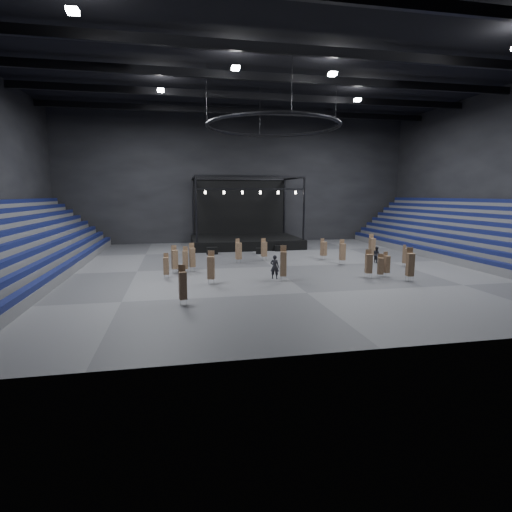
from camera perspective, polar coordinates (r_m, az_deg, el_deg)
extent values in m
plane|color=#49494B|center=(38.29, 2.33, -1.54)|extent=(50.00, 50.00, 0.00)
cube|color=black|center=(39.29, 2.51, 25.25)|extent=(50.00, 42.00, 0.20)
cube|color=black|center=(58.34, -2.50, 10.88)|extent=(50.00, 0.20, 18.00)
cube|color=black|center=(18.07, 18.79, 15.17)|extent=(50.00, 0.20, 18.00)
cube|color=black|center=(49.89, 32.06, 9.93)|extent=(0.20, 42.00, 18.00)
cube|color=#525255|center=(39.27, -29.68, -1.88)|extent=(7.20, 40.00, 0.75)
cube|color=#0C1339|center=(38.25, -25.08, -0.93)|extent=(0.59, 40.00, 0.40)
cube|color=#525255|center=(39.36, -30.35, -1.35)|extent=(6.30, 40.00, 1.50)
cube|color=#0C1339|center=(38.38, -26.46, 0.14)|extent=(0.59, 40.00, 0.40)
cube|color=#525255|center=(39.46, -31.00, -0.83)|extent=(5.40, 40.00, 2.25)
cube|color=#0C1339|center=(38.53, -27.82, 1.20)|extent=(0.59, 40.00, 0.40)
cube|color=#525255|center=(39.56, -31.66, -0.31)|extent=(4.50, 40.00, 3.00)
cube|color=#0C1339|center=(38.72, -29.18, 2.25)|extent=(0.59, 40.00, 0.40)
cube|color=#525255|center=(39.67, -32.31, 0.21)|extent=(3.60, 40.00, 3.75)
cube|color=#0C1339|center=(38.95, -30.52, 3.29)|extent=(0.59, 40.00, 0.40)
cube|color=#0C1339|center=(39.21, -31.85, 4.32)|extent=(0.59, 40.00, 0.40)
cube|color=#525255|center=(47.92, 28.08, -0.03)|extent=(7.20, 40.00, 0.75)
cube|color=#0C1339|center=(45.84, 24.94, 0.56)|extent=(0.59, 40.00, 0.40)
cube|color=#525255|center=(48.15, 28.53, 0.43)|extent=(6.30, 40.00, 1.50)
cube|color=#0C1339|center=(46.29, 25.90, 1.50)|extent=(0.59, 40.00, 0.40)
cube|color=#525255|center=(48.40, 28.97, 0.88)|extent=(5.40, 40.00, 2.25)
cube|color=#0C1339|center=(46.76, 26.85, 2.43)|extent=(0.59, 40.00, 0.40)
cube|color=#525255|center=(48.64, 29.41, 1.33)|extent=(4.50, 40.00, 3.00)
cube|color=#0C1339|center=(47.25, 27.77, 3.34)|extent=(0.59, 40.00, 0.40)
cube|color=#525255|center=(48.90, 29.84, 1.77)|extent=(3.60, 40.00, 3.75)
cube|color=#0C1339|center=(47.77, 28.68, 4.22)|extent=(0.59, 40.00, 0.40)
cube|color=#525255|center=(49.16, 30.27, 2.21)|extent=(2.70, 40.00, 4.50)
cube|color=#0C1339|center=(48.31, 29.57, 5.09)|extent=(0.59, 40.00, 0.40)
cube|color=#525255|center=(49.42, 30.70, 2.64)|extent=(1.80, 40.00, 5.25)
cube|color=#0C1339|center=(48.87, 30.44, 5.93)|extent=(0.59, 40.00, 0.40)
cube|color=#525255|center=(49.69, 31.12, 3.07)|extent=(0.90, 40.00, 6.00)
cube|color=#0C1339|center=(49.46, 31.30, 6.76)|extent=(0.59, 40.00, 0.40)
cube|color=black|center=(53.24, -1.55, 2.03)|extent=(14.00, 10.00, 1.20)
cube|color=black|center=(57.63, -2.37, 7.13)|extent=(13.30, 0.30, 8.00)
cylinder|color=black|center=(47.62, -8.54, 6.57)|extent=(0.24, 0.24, 7.80)
cylinder|color=black|center=(56.80, -8.98, 6.90)|extent=(0.24, 0.24, 7.80)
cylinder|color=black|center=(50.00, 6.85, 6.71)|extent=(0.24, 0.24, 7.80)
cylinder|color=black|center=(58.81, 4.07, 7.05)|extent=(0.24, 0.24, 7.80)
cube|color=black|center=(48.39, -0.66, 11.32)|extent=(13.40, 0.25, 0.25)
cube|color=black|center=(57.45, -2.36, 10.91)|extent=(13.40, 0.25, 0.25)
cube|color=black|center=(48.35, -0.66, 9.54)|extent=(13.40, 0.20, 0.20)
cylinder|color=white|center=(47.65, -7.26, 9.01)|extent=(0.24, 0.24, 0.35)
cylinder|color=white|center=(47.85, -4.60, 9.05)|extent=(0.24, 0.24, 0.35)
cylinder|color=white|center=(48.15, -1.96, 9.07)|extent=(0.24, 0.24, 0.35)
cylinder|color=white|center=(48.55, 0.63, 9.07)|extent=(0.24, 0.24, 0.35)
cylinder|color=white|center=(49.05, 3.18, 9.05)|extent=(0.24, 0.24, 0.35)
cylinder|color=white|center=(49.64, 5.67, 9.02)|extent=(0.24, 0.24, 0.35)
torus|color=black|center=(38.18, 2.46, 18.04)|extent=(12.30, 12.30, 0.30)
cylinder|color=black|center=(40.45, 11.37, 20.96)|extent=(0.04, 0.04, 5.00)
cylinder|color=black|center=(44.39, 0.55, 20.01)|extent=(0.04, 0.04, 5.00)
cylinder|color=black|center=(37.75, -7.10, 21.96)|extent=(0.04, 0.04, 5.00)
cylinder|color=black|center=(33.03, 5.16, 23.93)|extent=(0.04, 0.04, 5.00)
cube|color=black|center=(32.60, 5.76, 27.25)|extent=(49.00, 0.35, 0.70)
cube|color=black|center=(39.07, 2.50, 24.13)|extent=(49.00, 0.35, 0.70)
cube|color=black|center=(45.70, 0.28, 21.86)|extent=(49.00, 0.35, 0.70)
cube|color=black|center=(53.39, -1.53, 19.95)|extent=(49.00, 0.35, 0.70)
cube|color=white|center=(27.00, -24.73, 29.20)|extent=(0.60, 0.60, 0.25)
cube|color=white|center=(41.80, -13.47, 22.03)|extent=(0.60, 0.60, 0.25)
cube|color=white|center=(45.82, 14.32, 20.80)|extent=(0.60, 0.60, 0.25)
cube|color=white|center=(34.40, -2.94, 25.23)|extent=(0.60, 0.60, 0.25)
cube|color=white|center=(36.39, 10.86, 24.17)|extent=(0.60, 0.60, 0.25)
cube|color=black|center=(46.38, -6.28, 0.75)|extent=(1.32, 0.77, 0.83)
cube|color=black|center=(46.43, 0.64, 0.73)|extent=(1.15, 0.72, 0.71)
cube|color=black|center=(48.78, 3.34, 1.11)|extent=(1.07, 0.54, 0.71)
cylinder|color=silver|center=(34.14, 15.58, -2.76)|extent=(0.03, 0.03, 0.42)
cylinder|color=silver|center=(34.49, 15.29, -2.64)|extent=(0.03, 0.03, 0.42)
cylinder|color=silver|center=(34.32, 16.18, -2.73)|extent=(0.03, 0.03, 0.42)
cylinder|color=silver|center=(34.67, 15.88, -2.60)|extent=(0.03, 0.03, 0.42)
cube|color=#8B6B4D|center=(34.23, 15.80, -1.06)|extent=(0.58, 0.58, 1.56)
cube|color=#8B6B4D|center=(34.31, 15.74, 0.20)|extent=(0.49, 0.14, 0.86)
cylinder|color=silver|center=(35.07, 17.97, -2.62)|extent=(0.03, 0.03, 0.36)
cylinder|color=silver|center=(35.37, 17.70, -2.52)|extent=(0.03, 0.03, 0.36)
cylinder|color=silver|center=(35.24, 18.46, -2.59)|extent=(0.03, 0.03, 0.36)
cylinder|color=silver|center=(35.53, 18.19, -2.49)|extent=(0.03, 0.03, 0.36)
cube|color=#8B6B4D|center=(35.14, 18.15, -1.13)|extent=(0.51, 0.51, 1.42)
cube|color=#8B6B4D|center=(35.17, 18.01, -0.03)|extent=(0.41, 0.14, 0.78)
cylinder|color=silver|center=(30.76, -6.76, -3.74)|extent=(0.03, 0.03, 0.43)
cylinder|color=silver|center=(31.16, -6.82, -3.58)|extent=(0.03, 0.03, 0.43)
cylinder|color=silver|center=(30.80, -6.01, -3.71)|extent=(0.03, 0.03, 0.43)
cylinder|color=silver|center=(31.19, -6.08, -3.55)|extent=(0.03, 0.03, 0.43)
cube|color=#8B6B4D|center=(30.76, -6.45, -1.67)|extent=(0.62, 0.62, 1.74)
cube|color=#8B6B4D|center=(30.84, -6.41, -0.10)|extent=(0.49, 0.18, 0.96)
cylinder|color=silver|center=(35.56, -11.80, -2.18)|extent=(0.03, 0.03, 0.41)
cylinder|color=silver|center=(35.94, -11.79, -2.07)|extent=(0.03, 0.03, 0.41)
cylinder|color=silver|center=(35.56, -11.18, -2.17)|extent=(0.03, 0.03, 0.41)
cylinder|color=silver|center=(35.94, -11.18, -2.05)|extent=(0.03, 0.03, 0.41)
cube|color=#8B6B4D|center=(35.57, -11.54, -0.49)|extent=(0.59, 0.59, 1.65)
cube|color=#8B6B4D|center=(35.65, -11.66, 0.79)|extent=(0.47, 0.18, 0.91)
cylinder|color=silver|center=(25.34, -10.75, -6.62)|extent=(0.03, 0.03, 0.38)
cylinder|color=silver|center=(25.69, -10.76, -6.40)|extent=(0.03, 0.03, 0.38)
cylinder|color=silver|center=(25.35, -9.93, -6.59)|extent=(0.03, 0.03, 0.38)
cylinder|color=silver|center=(25.69, -9.95, -6.38)|extent=(0.03, 0.03, 0.38)
cube|color=#8B6B4D|center=(25.26, -10.41, -4.18)|extent=(0.52, 0.52, 1.74)
cube|color=#8B6B4D|center=(25.28, -10.54, -2.28)|extent=(0.44, 0.12, 0.96)
cylinder|color=silver|center=(33.51, -12.96, -2.94)|extent=(0.03, 0.03, 0.35)
cylinder|color=silver|center=(33.84, -12.94, -2.83)|extent=(0.03, 0.03, 0.35)
cylinder|color=silver|center=(33.50, -12.39, -2.92)|extent=(0.03, 0.03, 0.35)
cylinder|color=silver|center=(33.83, -12.38, -2.81)|extent=(0.03, 0.03, 0.35)
cube|color=#8B6B4D|center=(33.50, -12.72, -1.40)|extent=(0.45, 0.45, 1.42)
cube|color=#8B6B4D|center=(33.57, -12.72, -0.24)|extent=(0.40, 0.08, 0.78)
cylinder|color=silver|center=(36.21, -9.34, -1.92)|extent=(0.03, 0.03, 0.40)
cylinder|color=silver|center=(36.59, -9.36, -1.81)|extent=(0.03, 0.03, 0.40)
cylinder|color=silver|center=(36.23, -8.74, -1.90)|extent=(0.03, 0.03, 0.40)
cylinder|color=silver|center=(36.60, -8.76, -1.79)|extent=(0.03, 0.03, 0.40)
cube|color=#8B6B4D|center=(36.23, -9.09, -0.20)|extent=(0.55, 0.55, 1.73)
cube|color=#8B6B4D|center=(36.31, -9.18, 1.11)|extent=(0.47, 0.13, 0.95)
cylinder|color=silver|center=(31.75, 3.65, -3.32)|extent=(0.03, 0.03, 0.42)
cylinder|color=silver|center=(32.12, 3.47, -3.17)|extent=(0.03, 0.03, 0.42)
cylinder|color=silver|center=(31.85, 4.34, -3.28)|extent=(0.03, 0.03, 0.42)
cylinder|color=silver|center=(32.22, 4.15, -3.14)|extent=(0.03, 0.03, 0.42)
cube|color=#8B6B4D|center=(31.76, 3.93, -1.13)|extent=(0.60, 0.60, 1.96)
cube|color=#8B6B4D|center=(31.82, 3.93, 0.58)|extent=(0.48, 0.17, 1.08)
cylinder|color=silver|center=(34.21, 17.18, -2.86)|extent=(0.03, 0.03, 0.36)
cylinder|color=silver|center=(34.51, 16.92, -2.75)|extent=(0.03, 0.03, 0.36)
cylinder|color=silver|center=(34.38, 17.68, -2.83)|extent=(0.03, 0.03, 0.36)
cylinder|color=silver|center=(34.67, 17.41, -2.72)|extent=(0.03, 0.03, 0.36)
cube|color=#8B6B4D|center=(34.28, 17.36, -1.38)|extent=(0.53, 0.53, 1.37)
cube|color=#8B6B4D|center=(34.35, 17.34, -0.29)|extent=(0.41, 0.16, 0.75)
cylinder|color=silver|center=(41.68, 0.95, -0.39)|extent=(0.03, 0.03, 0.43)
cylinder|color=silver|center=(42.07, 0.83, -0.30)|extent=(0.03, 0.03, 0.43)
cylinder|color=silver|center=(41.76, 1.49, -0.37)|extent=(0.03, 0.03, 0.43)
cylinder|color=silver|center=(42.15, 1.37, -0.28)|extent=(0.03, 0.03, 0.43)
cube|color=#8B6B4D|center=(41.77, 1.16, 0.98)|extent=(0.58, 0.58, 1.52)
cube|color=#8B6B4D|center=(41.88, 1.06, 1.98)|extent=(0.50, 0.14, 0.84)
cylinder|color=silver|center=(35.64, -10.29, -2.15)|extent=(0.03, 0.03, 0.36)
cylinder|color=silver|center=(35.97, -10.30, -2.05)|extent=(0.03, 0.03, 0.36)
cylinder|color=silver|center=(35.64, -9.74, -2.14)|extent=(0.03, 0.03, 0.36)
cylinder|color=silver|center=(35.98, -9.75, -2.03)|extent=(0.03, 0.03, 0.36)
cube|color=#8B6B4D|center=(35.64, -10.06, -0.55)|extent=(0.50, 0.50, 1.60)
cube|color=#8B6B4D|center=(35.70, -10.05, 0.68)|extent=(0.42, 0.13, 0.88)
cylinder|color=silver|center=(44.03, 16.05, -0.23)|extent=(0.03, 0.03, 0.44)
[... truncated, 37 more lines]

